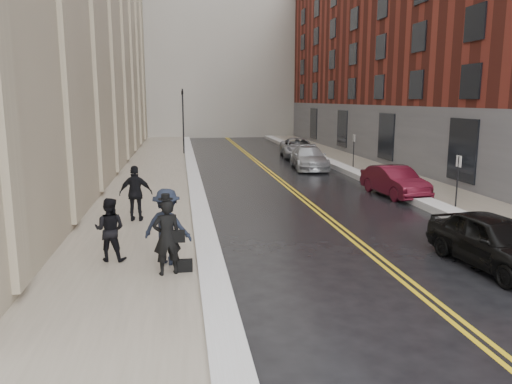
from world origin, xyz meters
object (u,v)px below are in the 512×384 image
object	(u,v)px
car_silver_far	(298,148)
pedestrian_b	(167,227)
pedestrian_main	(167,237)
car_silver_near	(309,158)
pedestrian_a	(110,229)
car_maroon	(395,181)
pedestrian_c	(136,193)
car_black	(495,241)

from	to	relation	value
car_silver_far	pedestrian_b	bearing A→B (deg)	-104.32
car_silver_far	pedestrian_main	bearing A→B (deg)	-103.69
car_silver_near	pedestrian_a	xyz separation A→B (m)	(-10.02, -17.51, 0.28)
car_maroon	pedestrian_c	xyz separation A→B (m)	(-11.29, -3.68, 0.44)
car_silver_far	pedestrian_c	bearing A→B (deg)	-111.75
car_maroon	pedestrian_b	size ratio (longest dim) A/B	2.10
car_maroon	pedestrian_main	size ratio (longest dim) A/B	2.22
pedestrian_main	pedestrian_b	bearing A→B (deg)	-103.80
car_black	pedestrian_b	world-z (taller)	pedestrian_b
car_black	pedestrian_c	size ratio (longest dim) A/B	2.15
car_silver_near	pedestrian_main	bearing A→B (deg)	-109.21
car_maroon	pedestrian_main	bearing A→B (deg)	-142.72
pedestrian_a	car_maroon	bearing A→B (deg)	-133.03
car_silver_far	pedestrian_a	distance (m)	26.35
car_black	car_maroon	size ratio (longest dim) A/B	1.01
car_maroon	pedestrian_b	xyz separation A→B (m)	(-10.10, -8.62, 0.46)
car_silver_near	pedestrian_main	size ratio (longest dim) A/B	2.63
car_maroon	pedestrian_c	world-z (taller)	pedestrian_c
pedestrian_b	pedestrian_main	bearing A→B (deg)	112.48
car_black	pedestrian_main	size ratio (longest dim) A/B	2.25
car_maroon	pedestrian_b	world-z (taller)	pedestrian_b
pedestrian_main	pedestrian_b	size ratio (longest dim) A/B	0.95
pedestrian_c	car_silver_near	bearing A→B (deg)	-123.15
car_silver_near	pedestrian_main	distance (m)	20.66
car_silver_near	car_silver_far	xyz separation A→B (m)	(0.83, 6.50, 0.01)
car_maroon	pedestrian_a	world-z (taller)	pedestrian_a
car_silver_near	pedestrian_c	world-z (taller)	pedestrian_c
pedestrian_c	pedestrian_a	bearing A→B (deg)	89.25
car_silver_far	pedestrian_main	world-z (taller)	pedestrian_main
pedestrian_main	pedestrian_b	xyz separation A→B (m)	(-0.01, 0.82, 0.05)
car_black	pedestrian_a	world-z (taller)	pedestrian_a
car_silver_near	car_silver_far	distance (m)	6.56
pedestrian_b	pedestrian_c	size ratio (longest dim) A/B	1.01
car_maroon	car_silver_near	distance (m)	9.52
car_black	pedestrian_a	bearing A→B (deg)	165.19
car_black	car_silver_near	distance (m)	19.21
pedestrian_main	pedestrian_a	size ratio (longest dim) A/B	1.11
pedestrian_a	car_silver_far	bearing A→B (deg)	-102.31
car_black	car_maroon	bearing A→B (deg)	75.58
car_maroon	pedestrian_a	xyz separation A→B (m)	(-11.62, -8.13, 0.31)
pedestrian_a	pedestrian_b	distance (m)	1.60
car_silver_near	pedestrian_b	bearing A→B (deg)	-110.20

